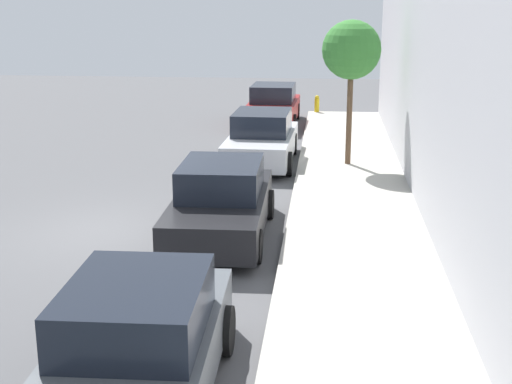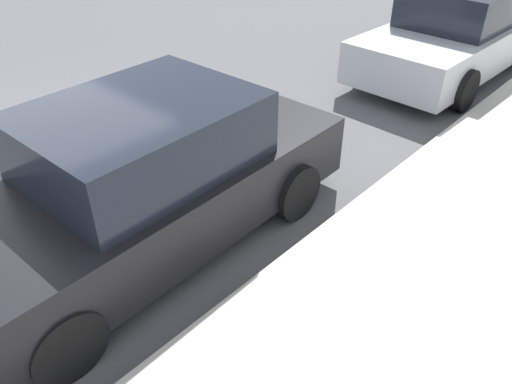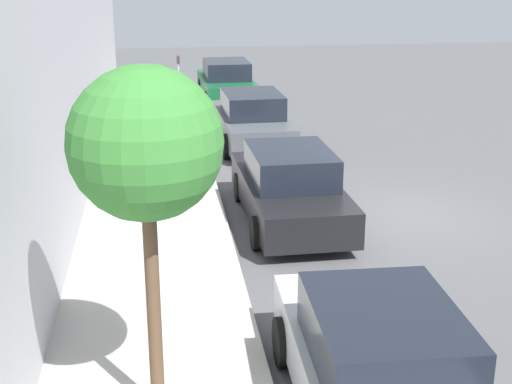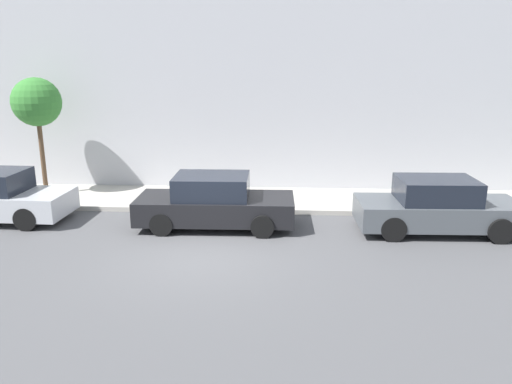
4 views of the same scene
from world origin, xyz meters
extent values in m
plane|color=#515154|center=(0.00, 0.00, 0.00)|extent=(60.00, 60.00, 0.00)
cube|color=#B2ADA3|center=(4.95, 0.00, 0.07)|extent=(2.90, 32.00, 0.15)
cube|color=#4C5156|center=(2.13, -6.39, 0.56)|extent=(1.93, 4.55, 0.68)
cube|color=black|center=(2.13, -6.29, 1.22)|extent=(1.64, 2.14, 0.64)
cylinder|color=black|center=(1.28, -4.99, 0.34)|extent=(0.22, 0.69, 0.69)
cylinder|color=black|center=(2.98, -4.99, 0.34)|extent=(0.22, 0.69, 0.69)
cylinder|color=black|center=(1.28, -7.78, 0.34)|extent=(0.22, 0.69, 0.69)
cylinder|color=black|center=(2.98, -7.78, 0.34)|extent=(0.22, 0.69, 0.69)
cube|color=black|center=(2.20, -0.09, 0.56)|extent=(1.90, 4.54, 0.68)
cube|color=black|center=(2.20, 0.01, 1.22)|extent=(1.63, 2.13, 0.64)
cylinder|color=black|center=(1.35, 1.31, 0.32)|extent=(0.22, 0.64, 0.64)
cylinder|color=black|center=(3.05, 1.31, 0.32)|extent=(0.22, 0.64, 0.64)
cylinder|color=black|center=(1.35, -1.48, 0.32)|extent=(0.22, 0.64, 0.64)
cylinder|color=black|center=(3.05, -1.48, 0.32)|extent=(0.22, 0.64, 0.64)
cylinder|color=black|center=(1.55, 5.26, 0.34)|extent=(0.22, 0.67, 0.67)
cylinder|color=black|center=(3.25, 5.26, 0.34)|extent=(0.22, 0.67, 0.67)
cylinder|color=brown|center=(4.91, 6.28, 1.53)|extent=(0.16, 0.16, 2.76)
sphere|color=#387F33|center=(4.91, 6.28, 3.36)|extent=(1.63, 1.63, 1.63)
camera|label=1|loc=(4.31, -13.79, 4.73)|focal=50.00mm
camera|label=2|loc=(5.80, -2.33, 3.42)|focal=35.00mm
camera|label=3|loc=(4.76, 13.46, 5.18)|focal=50.00mm
camera|label=4|loc=(-11.54, -2.08, 4.68)|focal=35.00mm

